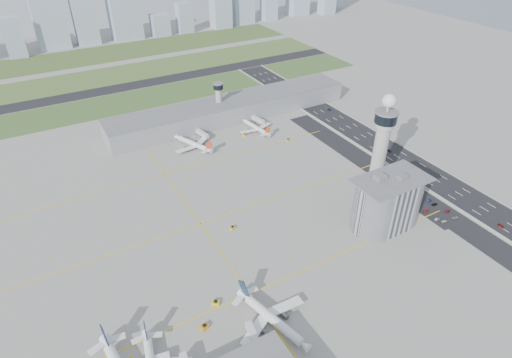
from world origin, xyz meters
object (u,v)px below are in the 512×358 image
tug_2 (216,302)px  car_lot_7 (448,211)px  car_hw_1 (389,151)px  car_hw_2 (329,109)px  airplane_near_c (273,316)px  jet_bridge_near_2 (259,353)px  car_lot_11 (410,186)px  car_lot_5 (398,192)px  tug_5 (288,140)px  tug_4 (245,135)px  car_hw_4 (279,89)px  car_lot_4 (407,197)px  car_lot_9 (429,201)px  tug_1 (205,326)px  control_tower (382,140)px  car_lot_2 (426,211)px  secondary_tower (219,98)px  car_lot_0 (444,221)px  car_lot_10 (419,193)px  tug_3 (233,228)px  airplane_far_b (256,125)px  car_lot_3 (415,204)px  airplane_far_a (192,141)px  admin_building (387,202)px  car_lot_6 (455,217)px  car_hw_0 (501,226)px  car_lot_8 (434,204)px  jet_bridge_far_0 (197,132)px  car_lot_1 (437,219)px

tug_2 → car_lot_7: (150.25, -5.66, -0.48)m
car_hw_1 → car_hw_2: (6.80, 80.18, -0.01)m
airplane_near_c → jet_bridge_near_2: (-13.26, -10.73, -3.19)m
car_lot_11 → car_lot_5: bearing=92.0°
jet_bridge_near_2 → tug_5: jet_bridge_near_2 is taller
tug_4 → car_hw_4: 101.27m
car_lot_4 → car_lot_9: 13.25m
jet_bridge_near_2 → tug_1: jet_bridge_near_2 is taller
control_tower → tug_2: size_ratio=18.07×
car_lot_2 → car_lot_5: (-0.12, 23.07, 0.05)m
secondary_tower → car_lot_0: bearing=-74.0°
car_lot_4 → car_lot_10: bearing=-98.5°
tug_3 → car_lot_4: tug_3 is taller
airplane_far_b → car_lot_3: 139.94m
car_lot_3 → car_lot_5: bearing=-4.0°
secondary_tower → car_hw_2: (91.96, -31.42, -18.18)m
control_tower → car_hw_4: control_tower is taller
airplane_far_a → tug_4: size_ratio=11.18×
jet_bridge_near_2 → car_lot_10: size_ratio=3.00×
admin_building → car_lot_5: admin_building is taller
airplane_far_a → tug_2: (-48.31, -143.45, -4.36)m
car_lot_9 → car_hw_1: bearing=-22.5°
tug_2 → tug_3: (31.18, 44.10, -0.15)m
secondary_tower → tug_3: size_ratio=10.46×
car_lot_6 → car_lot_3: bearing=32.8°
tug_3 → tug_4: size_ratio=0.88×
car_lot_3 → car_hw_0: size_ratio=1.02×
car_lot_8 → car_lot_9: size_ratio=1.01×
car_lot_0 → jet_bridge_far_0: bearing=32.4°
airplane_far_a → airplane_far_b: size_ratio=1.10×
car_lot_10 → car_lot_11: bearing=-15.7°
tug_3 → car_hw_2: tug_3 is taller
car_hw_0 → car_hw_2: size_ratio=0.83×
jet_bridge_near_2 → tug_4: bearing=-16.6°
car_lot_9 → car_lot_3: bearing=78.9°
car_lot_4 → car_lot_11: bearing=-57.6°
airplane_far_b → car_lot_6: size_ratio=8.18×
jet_bridge_far_0 → car_lot_5: 157.35m
car_hw_0 → car_hw_4: (-0.03, 238.83, -0.07)m
jet_bridge_far_0 → tug_4: bearing=48.9°
car_lot_0 → car_lot_4: size_ratio=1.06×
car_lot_0 → car_lot_1: car_lot_1 is taller
tug_2 → car_lot_2: 139.25m
car_lot_6 → car_hw_0: 24.52m
admin_building → jet_bridge_near_2: size_ratio=3.00×
car_lot_4 → car_lot_5: car_lot_5 is taller
airplane_near_c → car_lot_3: size_ratio=11.21×
tug_1 → car_lot_10: bearing=84.4°
tug_4 → car_hw_2: tug_4 is taller
tug_1 → car_lot_6: (159.14, -2.32, -0.45)m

